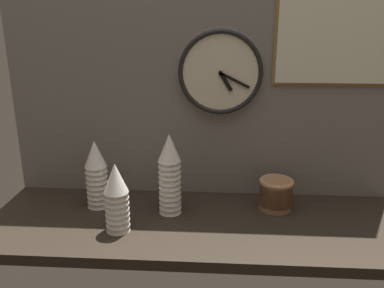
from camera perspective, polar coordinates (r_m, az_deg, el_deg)
The scene contains 8 objects.
ground_plane at distance 158.64cm, azimuth 0.91°, elevation -11.17°, with size 160.00×56.00×4.00cm, color black.
wall_tiled_back at distance 166.70cm, azimuth 1.46°, elevation 10.11°, with size 160.00×3.00×105.00cm.
cup_stack_center_left at distance 147.24cm, azimuth -10.54°, elevation -7.40°, with size 8.81×8.81×25.79cm.
cup_stack_center at distance 156.60cm, azimuth -3.15°, elevation -4.25°, with size 8.81×8.81×32.20cm.
cup_stack_left at distance 166.64cm, azimuth -13.27°, elevation -4.12°, with size 8.81×8.81×27.92cm.
bowl_stack_right at distance 166.56cm, azimuth 11.68°, elevation -6.78°, with size 13.73×13.73×12.49cm.
wall_clock at distance 163.55cm, azimuth 4.01°, elevation 9.96°, with size 33.76×2.70×33.76cm.
menu_board at distance 169.27cm, azimuth 20.11°, elevation 14.99°, with size 49.20×1.32×43.85cm.
Camera 1 is at (6.56, -138.54, 75.01)cm, focal length 38.00 mm.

